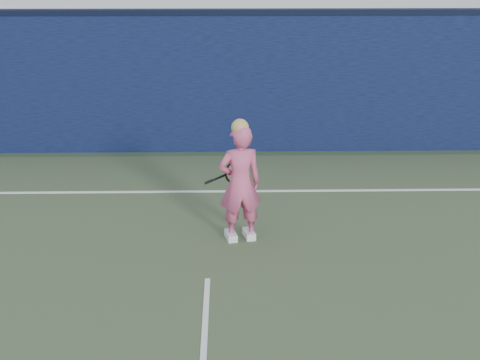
{
  "coord_description": "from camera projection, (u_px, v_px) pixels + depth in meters",
  "views": [
    {
      "loc": [
        0.22,
        -5.82,
        3.43
      ],
      "look_at": [
        0.39,
        2.16,
        0.8
      ],
      "focal_mm": 50.0,
      "sensor_mm": 36.0,
      "label": 1
    }
  ],
  "objects": [
    {
      "name": "ground",
      "position": [
        205.0,
        326.0,
        6.59
      ],
      "size": [
        80.0,
        80.0,
        0.0
      ],
      "primitive_type": "plane",
      "color": "#2C3E26",
      "rests_on": "ground"
    },
    {
      "name": "wall_cap",
      "position": [
        213.0,
        12.0,
        11.96
      ],
      "size": [
        24.0,
        0.42,
        0.1
      ],
      "primitive_type": "cube",
      "color": "black",
      "rests_on": "backstop_wall"
    },
    {
      "name": "backstop_wall",
      "position": [
        214.0,
        84.0,
        12.37
      ],
      "size": [
        24.0,
        0.4,
        2.5
      ],
      "primitive_type": "cube",
      "color": "black",
      "rests_on": "ground"
    },
    {
      "name": "racket",
      "position": [
        232.0,
        173.0,
        8.84
      ],
      "size": [
        0.53,
        0.24,
        0.29
      ],
      "rotation": [
        0.0,
        0.0,
        0.28
      ],
      "color": "black",
      "rests_on": "ground"
    },
    {
      "name": "court_lines",
      "position": [
        204.0,
        343.0,
        6.27
      ],
      "size": [
        11.0,
        12.04,
        0.01
      ],
      "color": "white",
      "rests_on": "court_surface"
    },
    {
      "name": "player",
      "position": [
        240.0,
        183.0,
        8.41
      ],
      "size": [
        0.61,
        0.46,
        1.59
      ],
      "rotation": [
        0.0,
        0.0,
        3.34
      ],
      "color": "#D65380",
      "rests_on": "ground"
    }
  ]
}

